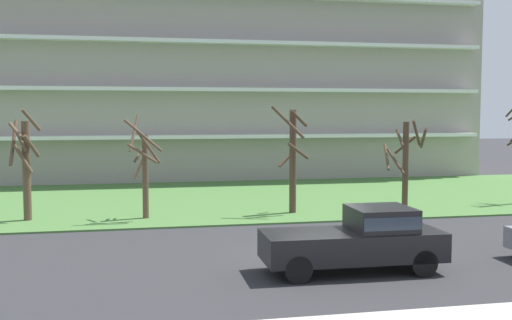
{
  "coord_description": "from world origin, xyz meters",
  "views": [
    {
      "loc": [
        -6.19,
        -19.11,
        4.81
      ],
      "look_at": [
        -1.03,
        6.0,
        2.79
      ],
      "focal_mm": 42.91,
      "sensor_mm": 36.0,
      "label": 1
    }
  ],
  "objects": [
    {
      "name": "ground",
      "position": [
        0.0,
        0.0,
        0.0
      ],
      "size": [
        160.0,
        160.0,
        0.0
      ],
      "primitive_type": "plane",
      "color": "#2D2D30"
    },
    {
      "name": "grass_lawn_strip",
      "position": [
        0.0,
        14.0,
        0.04
      ],
      "size": [
        80.0,
        16.0,
        0.08
      ],
      "primitive_type": "cube",
      "color": "#477238",
      "rests_on": "ground"
    },
    {
      "name": "apartment_building",
      "position": [
        0.0,
        27.74,
        9.44
      ],
      "size": [
        38.46,
        12.43,
        18.89
      ],
      "color": "#9E938C",
      "rests_on": "ground"
    },
    {
      "name": "tree_far_left",
      "position": [
        -10.69,
        8.78,
        2.57
      ],
      "size": [
        1.4,
        1.36,
        4.96
      ],
      "color": "brown",
      "rests_on": "ground"
    },
    {
      "name": "tree_left",
      "position": [
        -5.64,
        8.24,
        2.39
      ],
      "size": [
        1.65,
        1.65,
        4.69
      ],
      "color": "brown",
      "rests_on": "ground"
    },
    {
      "name": "tree_center",
      "position": [
        1.2,
        8.39,
        2.69
      ],
      "size": [
        1.81,
        1.81,
        5.1
      ],
      "color": "#4C3828",
      "rests_on": "ground"
    },
    {
      "name": "tree_right",
      "position": [
        6.59,
        7.84,
        2.47
      ],
      "size": [
        2.28,
        2.24,
        4.45
      ],
      "color": "#4C3828",
      "rests_on": "ground"
    },
    {
      "name": "pickup_black_near_left",
      "position": [
        0.51,
        -2.0,
        1.02
      ],
      "size": [
        5.43,
        2.09,
        1.95
      ],
      "rotation": [
        0.0,
        0.0,
        -0.02
      ],
      "color": "black",
      "rests_on": "ground"
    }
  ]
}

